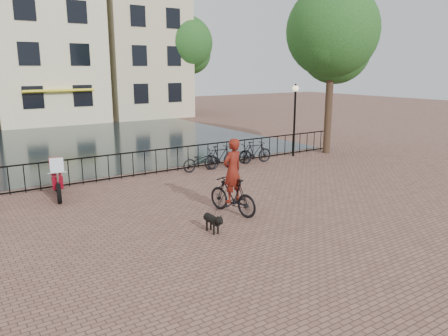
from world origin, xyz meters
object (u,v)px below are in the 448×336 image
dog (212,222)px  motorcycle (56,175)px  cyclist (233,181)px  lamp_post (295,108)px

dog → motorcycle: 6.26m
motorcycle → cyclist: bearing=-40.2°
dog → motorcycle: size_ratio=0.38×
lamp_post → dog: lamp_post is taller
lamp_post → dog: (-8.78, -6.41, -2.10)m
lamp_post → cyclist: lamp_post is taller
lamp_post → cyclist: bearing=-143.9°
lamp_post → dog: 11.08m
cyclist → motorcycle: cyclist is taller
cyclist → motorcycle: size_ratio=1.20×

